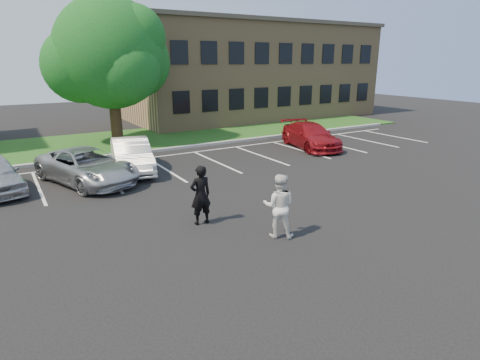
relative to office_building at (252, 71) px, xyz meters
The scene contains 11 objects.
ground_plane 26.40m from the office_building, 122.48° to the right, with size 90.00×90.00×0.00m, color black.
curb 17.68m from the office_building, 144.48° to the right, with size 40.00×0.30×0.15m, color gray.
grass_strip 15.78m from the office_building, 156.82° to the right, with size 44.00×8.00×0.08m, color #114813.
stall_lines 18.60m from the office_building, 134.01° to the right, with size 34.00×5.36×0.01m.
office_building is the anchor object (origin of this frame).
tree 15.59m from the office_building, 155.89° to the right, with size 7.80×7.20×8.80m.
man_black_suit 26.26m from the office_building, 126.39° to the right, with size 0.71×0.47×1.95m, color black.
man_white_shirt 27.14m from the office_building, 121.10° to the right, with size 0.95×0.74×1.95m, color silver.
car_silver_minivan 23.02m from the office_building, 140.90° to the right, with size 2.44×5.29×1.47m, color #B1B4B9.
car_white_sedan 20.82m from the office_building, 138.83° to the right, with size 1.63×4.69×1.54m, color silver.
car_red_compact 14.96m from the office_building, 108.69° to the right, with size 2.05×5.05×1.47m, color maroon.
Camera 1 is at (-6.67, -9.98, 5.11)m, focal length 30.00 mm.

